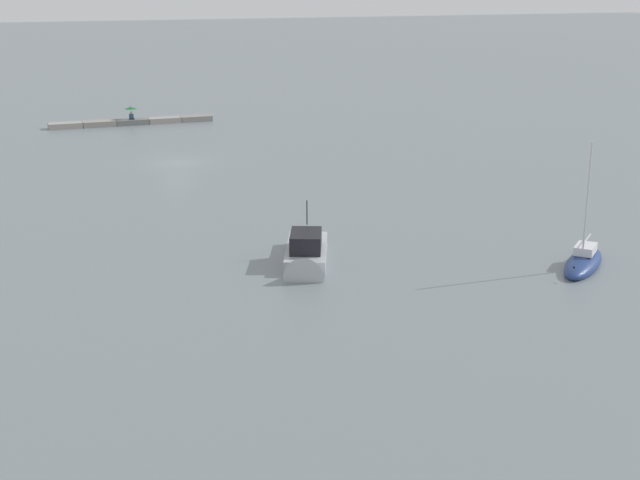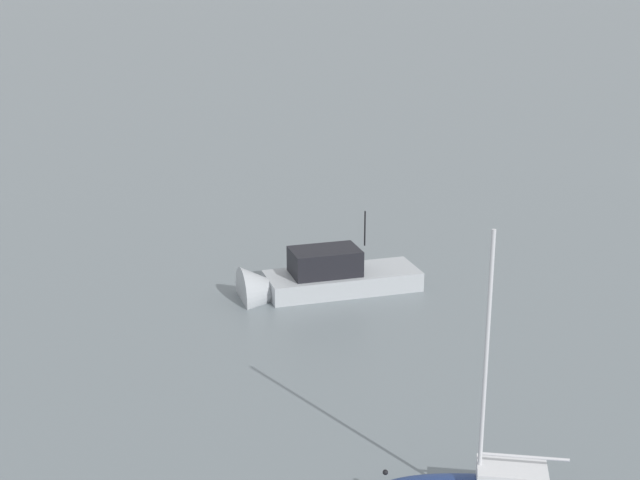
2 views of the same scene
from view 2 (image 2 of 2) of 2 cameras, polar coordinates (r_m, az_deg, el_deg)
name	(u,v)px [view 2 (image 2 of 2)]	position (r m, az deg, el deg)	size (l,w,h in m)	color
motorboat_grey_near	(314,283)	(32.17, -0.37, -2.72)	(4.31, 6.73, 3.63)	#ADB2B7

